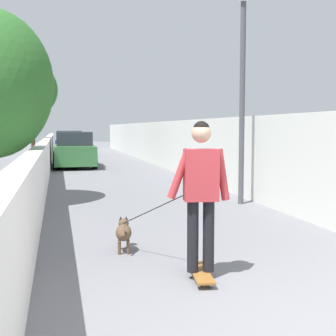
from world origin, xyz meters
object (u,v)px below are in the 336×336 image
person_skateboarder (201,184)px  car_far (69,144)px  tree_left_near (32,90)px  lamp_post (243,58)px  car_near (74,151)px  skateboard (200,273)px  dog (124,232)px

person_skateboarder → car_far: (23.97, 0.85, -0.37)m
tree_left_near → lamp_post: lamp_post is taller
lamp_post → car_near: lamp_post is taller
skateboard → dog: bearing=26.6°
tree_left_near → person_skateboarder: bearing=-171.3°
person_skateboarder → car_near: (15.62, 0.85, -0.37)m
lamp_post → dog: size_ratio=2.87×
person_skateboarder → car_near: bearing=3.1°
tree_left_near → person_skateboarder: (-17.39, -2.67, -2.40)m
tree_left_near → lamp_post: size_ratio=0.99×
car_far → tree_left_near: bearing=164.6°
person_skateboarder → car_far: bearing=2.0°
tree_left_near → skateboard: size_ratio=5.79×
person_skateboarder → dog: (1.36, 0.68, -0.81)m
tree_left_near → car_far: (6.58, -1.82, -2.77)m
car_far → car_near: bearing=180.0°
lamp_post → person_skateboarder: size_ratio=2.82×
dog → car_far: 22.62m
lamp_post → car_far: bearing=9.7°
car_far → lamp_post: bearing=-170.3°
skateboard → dog: size_ratio=0.49×
tree_left_near → car_far: tree_left_near is taller
lamp_post → skateboard: lamp_post is taller
dog → skateboard: bearing=-153.4°
dog → car_far: car_far is taller
skateboard → dog: 1.53m
car_near → car_far: same height
tree_left_near → dog: (-16.03, -1.99, -3.21)m
lamp_post → person_skateboarder: lamp_post is taller
person_skateboarder → car_near: person_skateboarder is taller
car_far → person_skateboarder: bearing=-178.0°
car_near → lamp_post: bearing=-163.2°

